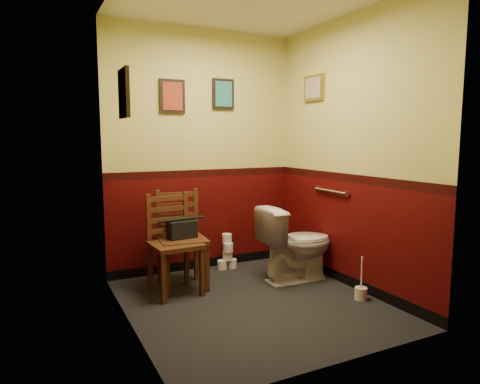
# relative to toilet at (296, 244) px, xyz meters

# --- Properties ---
(floor) EXTENTS (2.20, 2.40, 0.00)m
(floor) POSITION_rel_toilet_xyz_m (-0.72, -0.36, -0.39)
(floor) COLOR black
(floor) RESTS_ON ground
(wall_back) EXTENTS (2.20, 0.00, 2.70)m
(wall_back) POSITION_rel_toilet_xyz_m (-0.72, 0.84, 0.96)
(wall_back) COLOR #410606
(wall_back) RESTS_ON ground
(wall_front) EXTENTS (2.20, 0.00, 2.70)m
(wall_front) POSITION_rel_toilet_xyz_m (-0.72, -1.56, 0.96)
(wall_front) COLOR #410606
(wall_front) RESTS_ON ground
(wall_left) EXTENTS (0.00, 2.40, 2.70)m
(wall_left) POSITION_rel_toilet_xyz_m (-1.82, -0.36, 0.96)
(wall_left) COLOR #410606
(wall_left) RESTS_ON ground
(wall_right) EXTENTS (0.00, 2.40, 2.70)m
(wall_right) POSITION_rel_toilet_xyz_m (0.38, -0.36, 0.96)
(wall_right) COLOR #410606
(wall_right) RESTS_ON ground
(grab_bar) EXTENTS (0.05, 0.56, 0.06)m
(grab_bar) POSITION_rel_toilet_xyz_m (0.35, -0.11, 0.56)
(grab_bar) COLOR silver
(grab_bar) RESTS_ON wall_right
(framed_print_back_a) EXTENTS (0.28, 0.04, 0.36)m
(framed_print_back_a) POSITION_rel_toilet_xyz_m (-1.07, 0.82, 1.56)
(framed_print_back_a) COLOR black
(framed_print_back_a) RESTS_ON wall_back
(framed_print_back_b) EXTENTS (0.26, 0.04, 0.34)m
(framed_print_back_b) POSITION_rel_toilet_xyz_m (-0.47, 0.82, 1.61)
(framed_print_back_b) COLOR black
(framed_print_back_b) RESTS_ON wall_back
(framed_print_left) EXTENTS (0.04, 0.30, 0.38)m
(framed_print_left) POSITION_rel_toilet_xyz_m (-1.80, -0.26, 1.46)
(framed_print_left) COLOR black
(framed_print_left) RESTS_ON wall_left
(framed_print_right) EXTENTS (0.04, 0.34, 0.28)m
(framed_print_right) POSITION_rel_toilet_xyz_m (0.36, 0.24, 1.66)
(framed_print_right) COLOR olive
(framed_print_right) RESTS_ON wall_right
(toilet) EXTENTS (0.81, 0.47, 0.78)m
(toilet) POSITION_rel_toilet_xyz_m (0.00, 0.00, 0.00)
(toilet) COLOR white
(toilet) RESTS_ON floor
(toilet_brush) EXTENTS (0.12, 0.12, 0.42)m
(toilet_brush) POSITION_rel_toilet_xyz_m (0.23, -0.74, -0.32)
(toilet_brush) COLOR silver
(toilet_brush) RESTS_ON floor
(chair_left) EXTENTS (0.48, 0.48, 0.96)m
(chair_left) POSITION_rel_toilet_xyz_m (-1.27, 0.24, 0.09)
(chair_left) COLOR #4A2816
(chair_left) RESTS_ON floor
(chair_right) EXTENTS (0.50, 0.50, 0.98)m
(chair_right) POSITION_rel_toilet_xyz_m (-1.16, 0.35, 0.10)
(chair_right) COLOR #4A2816
(chair_right) RESTS_ON floor
(handbag) EXTENTS (0.29, 0.17, 0.21)m
(handbag) POSITION_rel_toilet_xyz_m (-1.16, 0.31, 0.21)
(handbag) COLOR black
(handbag) RESTS_ON chair_right
(tp_stack) EXTENTS (0.24, 0.14, 0.41)m
(tp_stack) POSITION_rel_toilet_xyz_m (-0.49, 0.69, -0.22)
(tp_stack) COLOR silver
(tp_stack) RESTS_ON floor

